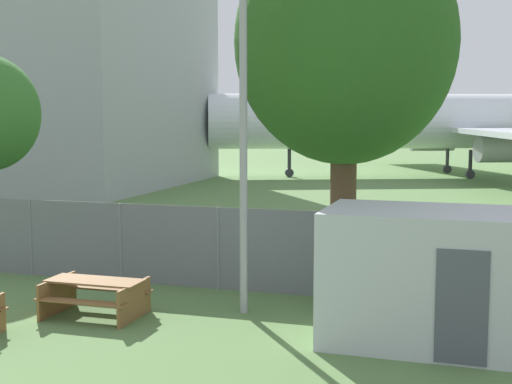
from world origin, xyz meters
The scene contains 6 objects.
perimeter_fence centered at (0.00, 10.11, 0.98)m, with size 56.07×0.07×1.96m.
airplane centered at (6.33, 43.77, 3.61)m, with size 37.21×30.33×10.88m.
portable_cabin centered at (7.57, 7.50, 1.21)m, with size 3.83×2.38×2.42m.
picnic_bench_open_grass centered at (0.91, 7.23, 0.48)m, with size 1.97×1.41×0.76m.
tree_near_hangar centered at (5.25, 11.52, 5.78)m, with size 5.26×5.26×8.70m.
light_mast centered at (3.73, 8.39, 4.35)m, with size 0.44×0.44×7.03m.
Camera 1 is at (8.20, -5.43, 4.12)m, focal length 50.00 mm.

